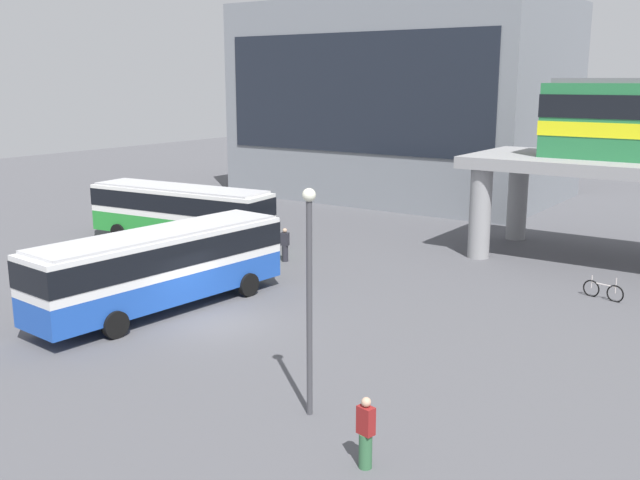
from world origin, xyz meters
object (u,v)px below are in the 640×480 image
at_px(station_building, 404,101).
at_px(bus_main, 161,262).
at_px(pedestrian_near_building, 285,246).
at_px(bus_secondary, 180,209).
at_px(bicycle_silver, 603,291).
at_px(pedestrian_at_kerb, 366,435).

bearing_deg(station_building, bus_main, -78.34).
height_order(bus_main, pedestrian_near_building, bus_main).
relative_size(bus_main, bus_secondary, 1.00).
distance_m(bus_secondary, bicycle_silver, 22.22).
distance_m(bus_secondary, pedestrian_near_building, 7.29).
height_order(bus_secondary, bicycle_silver, bus_secondary).
height_order(bicycle_silver, pedestrian_near_building, pedestrian_near_building).
relative_size(bus_main, pedestrian_near_building, 6.58).
bearing_deg(bicycle_silver, pedestrian_at_kerb, -93.81).
bearing_deg(pedestrian_near_building, station_building, 104.12).
height_order(bus_main, bicycle_silver, bus_main).
relative_size(bicycle_silver, pedestrian_near_building, 1.03).
bearing_deg(pedestrian_near_building, pedestrian_at_kerb, -46.92).
bearing_deg(bus_secondary, bus_main, -47.83).
bearing_deg(bicycle_silver, bus_main, -140.37).
distance_m(bus_main, pedestrian_near_building, 9.13).
relative_size(pedestrian_at_kerb, pedestrian_near_building, 1.05).
bearing_deg(bus_main, bus_secondary, 132.17).
xyz_separation_m(bus_main, pedestrian_at_kerb, (12.82, -5.59, -1.14)).
bearing_deg(station_building, pedestrian_near_building, -75.88).
relative_size(station_building, pedestrian_at_kerb, 13.12).
xyz_separation_m(bicycle_silver, pedestrian_at_kerb, (-1.14, -17.16, 0.49)).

